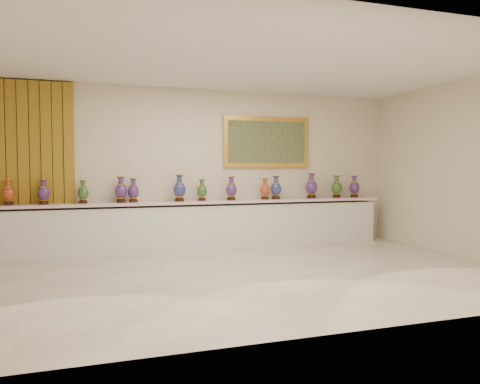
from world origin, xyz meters
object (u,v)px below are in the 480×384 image
at_px(counter, 202,225).
at_px(vase_1, 44,193).
at_px(vase_0, 9,193).
at_px(vase_2, 83,193).

bearing_deg(counter, vase_1, -179.79).
height_order(vase_0, vase_2, vase_0).
relative_size(counter, vase_0, 17.01).
relative_size(vase_0, vase_2, 1.05).
relative_size(counter, vase_2, 17.93).
height_order(counter, vase_0, vase_0).
xyz_separation_m(counter, vase_0, (-3.25, -0.00, 0.66)).
height_order(counter, vase_2, vase_2).
distance_m(counter, vase_2, 2.19).
xyz_separation_m(vase_0, vase_2, (1.16, 0.01, -0.01)).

